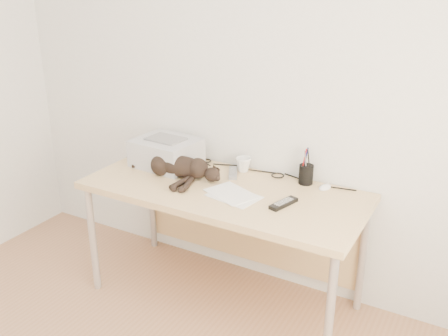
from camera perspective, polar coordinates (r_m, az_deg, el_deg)
The scene contains 11 objects.
wall_back at distance 2.95m, azimuth 3.38°, elevation 10.20°, with size 3.50×3.50×0.00m, color white.
desk at distance 2.94m, azimuth 0.73°, elevation -4.09°, with size 1.60×0.70×0.74m.
printer at distance 3.14m, azimuth -6.60°, elevation 1.81°, with size 0.40×0.34×0.18m.
papers at distance 2.73m, azimuth 0.98°, elevation -3.08°, with size 0.34×0.28×0.01m.
cat at distance 2.96m, azimuth -5.28°, elevation 0.08°, with size 0.61×0.28×0.14m.
mug at distance 3.04m, azimuth 2.21°, elevation 0.39°, with size 0.09×0.09×0.09m, color white.
pen_cup at distance 2.89m, azimuth 9.36°, elevation -0.68°, with size 0.08×0.08×0.21m.
remote_grey at distance 3.00m, azimuth 1.04°, elevation -0.57°, with size 0.05×0.18×0.02m, color slate.
remote_black at distance 2.63m, azimuth 6.81°, elevation -4.05°, with size 0.05×0.18×0.02m, color black.
mouse at distance 2.87m, azimuth 11.49°, elevation -1.99°, with size 0.06×0.10×0.03m, color white.
cable_tangle at distance 3.07m, azimuth 2.74°, elevation -0.15°, with size 1.36×0.08×0.01m, color black, non-canonical shape.
Camera 1 is at (1.26, -0.85, 1.89)m, focal length 40.00 mm.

